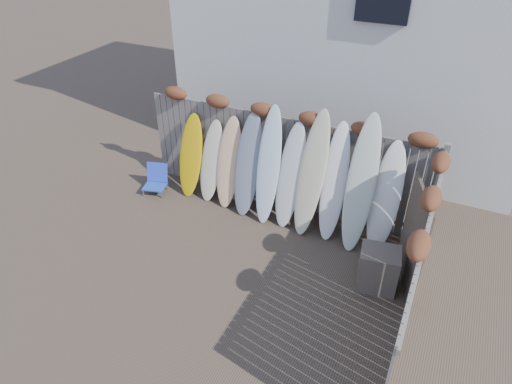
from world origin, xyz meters
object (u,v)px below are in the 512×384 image
at_px(beach_chair, 156,179).
at_px(wooden_crate, 378,269).
at_px(surfboard_0, 191,156).
at_px(lattice_panel, 413,241).

xyz_separation_m(beach_chair, wooden_crate, (5.11, -0.85, 0.09)).
bearing_deg(beach_chair, surfboard_0, 24.22).
relative_size(lattice_panel, surfboard_0, 1.01).
bearing_deg(lattice_panel, wooden_crate, -166.87).
xyz_separation_m(beach_chair, surfboard_0, (0.75, 0.34, 0.60)).
bearing_deg(surfboard_0, wooden_crate, -15.31).
height_order(wooden_crate, surfboard_0, surfboard_0).
distance_m(wooden_crate, lattice_panel, 0.75).
distance_m(lattice_panel, surfboard_0, 4.88).
height_order(beach_chair, lattice_panel, lattice_panel).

